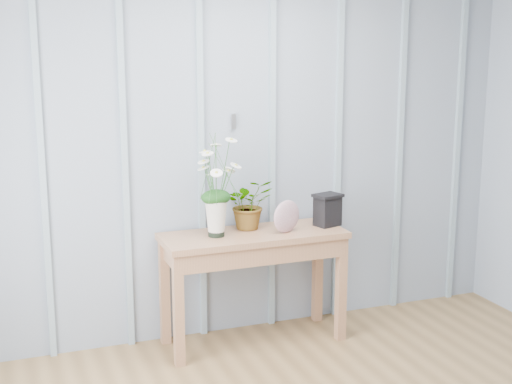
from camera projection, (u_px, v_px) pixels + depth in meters
name	position (u px, v px, depth m)	size (l,w,h in m)	color
room_shell	(329.00, 37.00, 3.36)	(4.00, 4.50, 2.50)	#8A97A9
sideboard	(253.00, 250.00, 4.64)	(1.20, 0.45, 0.75)	#956647
daisy_vase	(216.00, 173.00, 4.45)	(0.46, 0.35, 0.66)	black
spider_plant	(249.00, 204.00, 4.69)	(0.30, 0.26, 0.34)	#113C13
felt_disc_vessel	(287.00, 216.00, 4.60)	(0.21, 0.06, 0.21)	#854466
carved_box	(328.00, 210.00, 4.77)	(0.21, 0.18, 0.22)	black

